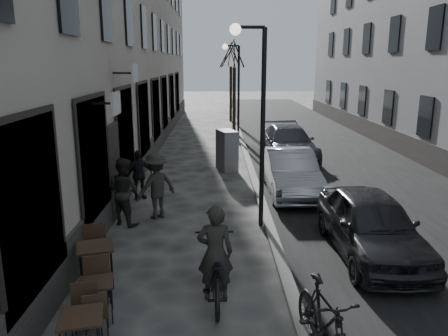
{
  "coord_description": "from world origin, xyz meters",
  "views": [
    {
      "loc": [
        -1.17,
        -4.81,
        4.19
      ],
      "look_at": [
        -0.99,
        5.03,
        1.8
      ],
      "focal_mm": 35.0,
      "sensor_mm": 36.0,
      "label": 1
    }
  ],
  "objects_px": {
    "tree_near": "(234,54)",
    "pedestrian_near": "(124,191)",
    "tree_far": "(231,55)",
    "streetlamp_near": "(256,105)",
    "bistro_set_c": "(96,261)",
    "bistro_set_a": "(82,334)",
    "pedestrian_far": "(138,175)",
    "bicycle": "(215,271)",
    "utility_cabinet": "(227,150)",
    "moped": "(324,324)",
    "car_near": "(371,224)",
    "bistro_set_b": "(97,296)",
    "car_mid": "(291,172)",
    "streetlamp_far": "(235,83)",
    "pedestrian_mid": "(156,186)",
    "car_far": "(288,143)"
  },
  "relations": [
    {
      "from": "tree_near",
      "to": "pedestrian_near",
      "type": "xyz_separation_m",
      "value": [
        -3.5,
        -14.8,
        -3.76
      ]
    },
    {
      "from": "tree_far",
      "to": "pedestrian_near",
      "type": "distance_m",
      "value": 21.43
    },
    {
      "from": "streetlamp_near",
      "to": "tree_far",
      "type": "distance_m",
      "value": 21.05
    },
    {
      "from": "tree_far",
      "to": "bistro_set_c",
      "type": "relative_size",
      "value": 3.38
    },
    {
      "from": "bistro_set_a",
      "to": "pedestrian_far",
      "type": "distance_m",
      "value": 7.77
    },
    {
      "from": "bicycle",
      "to": "utility_cabinet",
      "type": "bearing_deg",
      "value": -94.39
    },
    {
      "from": "moped",
      "to": "bicycle",
      "type": "bearing_deg",
      "value": 121.65
    },
    {
      "from": "bicycle",
      "to": "car_near",
      "type": "xyz_separation_m",
      "value": [
        3.44,
        1.82,
        0.17
      ]
    },
    {
      "from": "bistro_set_b",
      "to": "pedestrian_near",
      "type": "relative_size",
      "value": 0.78
    },
    {
      "from": "bistro_set_b",
      "to": "utility_cabinet",
      "type": "relative_size",
      "value": 0.87
    },
    {
      "from": "bistro_set_c",
      "to": "car_mid",
      "type": "distance_m",
      "value": 7.65
    },
    {
      "from": "tree_far",
      "to": "pedestrian_far",
      "type": "relative_size",
      "value": 3.66
    },
    {
      "from": "streetlamp_far",
      "to": "pedestrian_near",
      "type": "xyz_separation_m",
      "value": [
        -3.43,
        -11.8,
        -2.26
      ]
    },
    {
      "from": "tree_near",
      "to": "pedestrian_far",
      "type": "xyz_separation_m",
      "value": [
        -3.5,
        -12.59,
        -3.89
      ]
    },
    {
      "from": "bistro_set_b",
      "to": "bistro_set_c",
      "type": "relative_size",
      "value": 0.83
    },
    {
      "from": "tree_near",
      "to": "streetlamp_near",
      "type": "bearing_deg",
      "value": -90.28
    },
    {
      "from": "pedestrian_far",
      "to": "moped",
      "type": "height_order",
      "value": "pedestrian_far"
    },
    {
      "from": "bistro_set_b",
      "to": "bicycle",
      "type": "distance_m",
      "value": 2.06
    },
    {
      "from": "tree_far",
      "to": "bistro_set_c",
      "type": "height_order",
      "value": "tree_far"
    },
    {
      "from": "car_near",
      "to": "bistro_set_b",
      "type": "bearing_deg",
      "value": -156.21
    },
    {
      "from": "bistro_set_c",
      "to": "moped",
      "type": "relative_size",
      "value": 0.86
    },
    {
      "from": "bistro_set_c",
      "to": "pedestrian_mid",
      "type": "relative_size",
      "value": 0.92
    },
    {
      "from": "pedestrian_far",
      "to": "moped",
      "type": "distance_m",
      "value": 8.73
    },
    {
      "from": "streetlamp_far",
      "to": "moped",
      "type": "bearing_deg",
      "value": -88.28
    },
    {
      "from": "bistro_set_b",
      "to": "pedestrian_mid",
      "type": "height_order",
      "value": "pedestrian_mid"
    },
    {
      "from": "streetlamp_near",
      "to": "moped",
      "type": "bearing_deg",
      "value": -84.46
    },
    {
      "from": "bistro_set_a",
      "to": "moped",
      "type": "bearing_deg",
      "value": -13.06
    },
    {
      "from": "bicycle",
      "to": "car_far",
      "type": "bearing_deg",
      "value": -107.05
    },
    {
      "from": "bistro_set_a",
      "to": "pedestrian_near",
      "type": "xyz_separation_m",
      "value": [
        -0.52,
        5.53,
        0.45
      ]
    },
    {
      "from": "utility_cabinet",
      "to": "pedestrian_far",
      "type": "relative_size",
      "value": 1.03
    },
    {
      "from": "tree_near",
      "to": "streetlamp_far",
      "type": "bearing_deg",
      "value": -91.38
    },
    {
      "from": "tree_far",
      "to": "pedestrian_far",
      "type": "height_order",
      "value": "tree_far"
    },
    {
      "from": "moped",
      "to": "tree_far",
      "type": "bearing_deg",
      "value": 81.21
    },
    {
      "from": "tree_far",
      "to": "bicycle",
      "type": "bearing_deg",
      "value": -92.54
    },
    {
      "from": "bistro_set_b",
      "to": "streetlamp_far",
      "type": "bearing_deg",
      "value": 66.25
    },
    {
      "from": "pedestrian_far",
      "to": "car_mid",
      "type": "height_order",
      "value": "pedestrian_far"
    },
    {
      "from": "streetlamp_far",
      "to": "bistro_set_a",
      "type": "bearing_deg",
      "value": -99.52
    },
    {
      "from": "streetlamp_near",
      "to": "car_near",
      "type": "distance_m",
      "value": 3.89
    },
    {
      "from": "bistro_set_c",
      "to": "pedestrian_near",
      "type": "distance_m",
      "value": 3.32
    },
    {
      "from": "pedestrian_far",
      "to": "pedestrian_near",
      "type": "bearing_deg",
      "value": -119.73
    },
    {
      "from": "utility_cabinet",
      "to": "car_far",
      "type": "height_order",
      "value": "utility_cabinet"
    },
    {
      "from": "bistro_set_a",
      "to": "pedestrian_mid",
      "type": "xyz_separation_m",
      "value": [
        0.27,
        5.98,
        0.47
      ]
    },
    {
      "from": "pedestrian_mid",
      "to": "moped",
      "type": "relative_size",
      "value": 0.93
    },
    {
      "from": "pedestrian_near",
      "to": "streetlamp_far",
      "type": "bearing_deg",
      "value": -75.04
    },
    {
      "from": "pedestrian_near",
      "to": "moped",
      "type": "relative_size",
      "value": 0.91
    },
    {
      "from": "pedestrian_far",
      "to": "car_far",
      "type": "height_order",
      "value": "pedestrian_far"
    },
    {
      "from": "bistro_set_b",
      "to": "pedestrian_near",
      "type": "xyz_separation_m",
      "value": [
        -0.44,
        4.44,
        0.49
      ]
    },
    {
      "from": "tree_far",
      "to": "car_near",
      "type": "distance_m",
      "value": 23.27
    },
    {
      "from": "car_far",
      "to": "car_near",
      "type": "bearing_deg",
      "value": -90.56
    },
    {
      "from": "pedestrian_far",
      "to": "streetlamp_near",
      "type": "bearing_deg",
      "value": -64.88
    }
  ]
}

